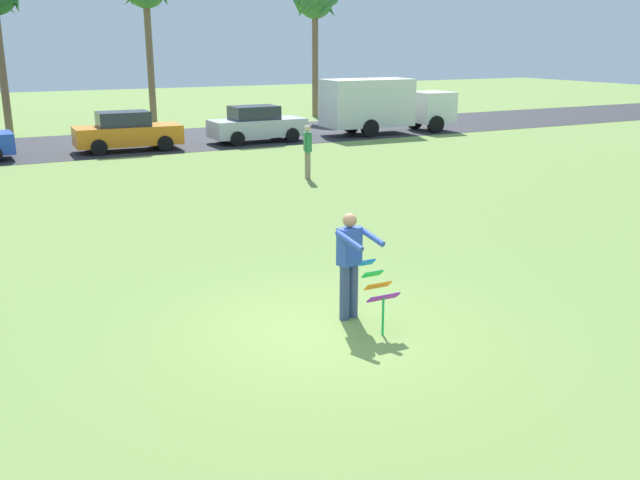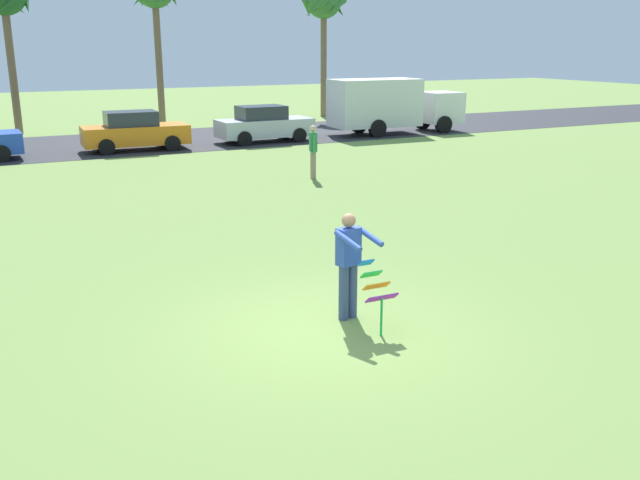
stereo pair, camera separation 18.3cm
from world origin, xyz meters
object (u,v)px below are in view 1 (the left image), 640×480
(parked_car_orange, at_px, (127,132))
(person_walker_near, at_px, (308,150))
(kite_held, at_px, (378,287))
(palm_tree_far_left, at_px, (315,5))
(parked_car_silver, at_px, (257,125))
(person_kite_flyer, at_px, (350,262))
(parked_truck_white_box, at_px, (382,104))

(parked_car_orange, bearing_deg, person_walker_near, -66.46)
(kite_held, xyz_separation_m, palm_tree_far_left, (13.83, 29.25, 5.62))
(parked_car_orange, relative_size, parked_car_silver, 1.00)
(person_kite_flyer, bearing_deg, parked_car_orange, 87.46)
(kite_held, distance_m, palm_tree_far_left, 32.83)
(person_walker_near, bearing_deg, parked_car_silver, 78.14)
(parked_car_orange, bearing_deg, parked_truck_white_box, -0.01)
(person_kite_flyer, height_order, parked_truck_white_box, parked_truck_white_box)
(person_kite_flyer, bearing_deg, parked_car_silver, 71.67)
(parked_car_orange, bearing_deg, person_kite_flyer, -92.54)
(person_kite_flyer, height_order, parked_car_silver, person_kite_flyer)
(person_kite_flyer, relative_size, kite_held, 1.61)
(parked_car_orange, distance_m, parked_truck_white_box, 12.22)
(palm_tree_far_left, distance_m, person_walker_near, 20.59)
(kite_held, bearing_deg, person_kite_flyer, 100.32)
(parked_car_silver, height_order, parked_truck_white_box, parked_truck_white_box)
(parked_car_orange, xyz_separation_m, parked_car_silver, (5.68, -0.00, 0.00))
(person_kite_flyer, xyz_separation_m, parked_car_silver, (6.56, 19.80, -0.18))
(kite_held, xyz_separation_m, parked_truck_white_box, (12.97, 20.45, 0.70))
(person_kite_flyer, bearing_deg, kite_held, -79.68)
(person_kite_flyer, relative_size, person_walker_near, 1.00)
(parked_car_orange, height_order, person_walker_near, person_walker_near)
(parked_car_orange, distance_m, parked_car_silver, 5.68)
(parked_truck_white_box, distance_m, person_walker_near, 12.15)
(palm_tree_far_left, bearing_deg, person_kite_flyer, -115.99)
(person_walker_near, bearing_deg, kite_held, -111.53)
(kite_held, relative_size, parked_car_orange, 0.25)
(palm_tree_far_left, relative_size, person_walker_near, 4.44)
(palm_tree_far_left, bearing_deg, parked_truck_white_box, -95.60)
(kite_held, distance_m, parked_truck_white_box, 24.22)
(kite_held, bearing_deg, palm_tree_far_left, 64.69)
(kite_held, xyz_separation_m, parked_car_orange, (0.76, 20.45, 0.06))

